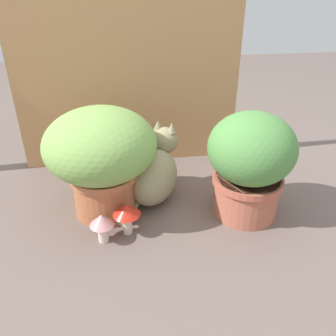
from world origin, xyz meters
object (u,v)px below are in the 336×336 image
Objects in this scene: cat at (156,173)px; mushroom_ornament_red at (127,212)px; grass_planter at (101,154)px; leafy_planter at (250,162)px; mushroom_ornament_pink at (102,223)px.

mushroom_ornament_red is (-0.13, -0.20, -0.03)m from cat.
grass_planter is 3.47× the size of mushroom_ornament_red.
mushroom_ornament_red is at bearing -121.87° from cat.
grass_planter is at bearing 170.12° from leafy_planter.
mushroom_ornament_red reaches higher than mushroom_ornament_pink.
grass_planter is 1.25× the size of cat.
leafy_planter is at bearing 9.18° from mushroom_ornament_pink.
mushroom_ornament_pink is at bearing -93.37° from grass_planter.
grass_planter reaches higher than mushroom_ornament_pink.
cat is (0.20, 0.06, -0.13)m from grass_planter.
leafy_planter is (0.53, -0.09, -0.03)m from grass_planter.
cat reaches higher than mushroom_ornament_pink.
cat is 3.04× the size of mushroom_ornament_pink.
mushroom_ornament_pink is (-0.01, -0.18, -0.17)m from grass_planter.
leafy_planter is 3.37× the size of mushroom_ornament_red.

